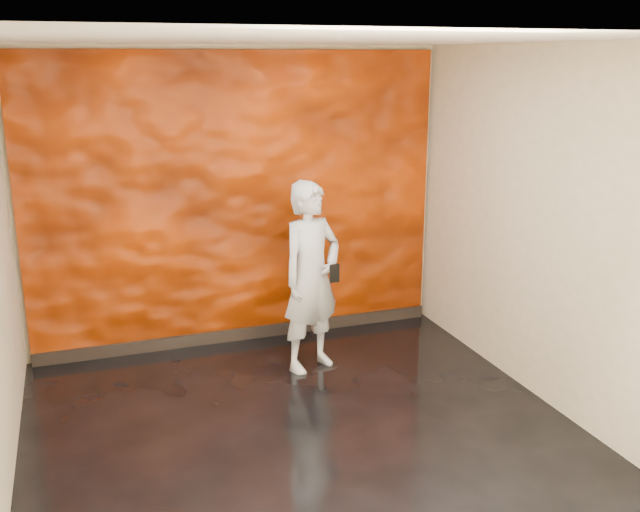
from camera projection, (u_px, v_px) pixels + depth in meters
The scene contains 5 objects.
room at pixel (303, 251), 4.91m from camera, with size 4.02×4.02×2.81m.
feature_wall at pixel (238, 201), 6.70m from camera, with size 3.90×0.06×2.75m, color #CD3900.
baseboard at pixel (243, 334), 7.02m from camera, with size 3.90×0.04×0.12m, color black.
man at pixel (311, 277), 6.19m from camera, with size 0.62×0.40×1.69m, color #9599A5.
phone at pixel (334, 273), 5.99m from camera, with size 0.08×0.02×0.16m, color black.
Camera 1 is at (-1.46, -4.51, 2.69)m, focal length 40.00 mm.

